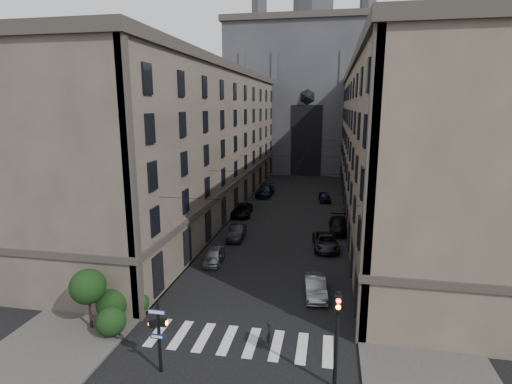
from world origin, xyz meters
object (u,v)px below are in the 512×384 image
Objects in this scene: gothic_tower at (311,87)px; car_left_far at (265,191)px; car_right_midnear at (326,242)px; car_right_midfar at (339,225)px; pedestrian at (270,334)px; car_right_far at (325,197)px; pedestrian_signal_left at (159,332)px; car_left_midnear at (237,232)px; traffic_light_right at (337,329)px; car_right_near at (315,287)px; car_left_midfar at (241,210)px; car_left_near at (214,256)px.

gothic_tower is 35.56m from car_left_far.
car_right_midnear is at bearing -84.83° from gothic_tower.
car_right_midfar reaches higher than car_right_midnear.
gothic_tower is 72.12m from pedestrian.
car_left_far is 19.75m from car_right_midfar.
car_right_midfar is 1.35× the size of car_right_far.
pedestrian_signal_left reaches higher than car_left_midnear.
car_right_near is (-1.40, 9.90, -2.57)m from traffic_light_right.
car_right_midnear is (0.58, 10.26, 0.00)m from car_right_near.
car_left_midnear is 11.62m from car_right_midfar.
pedestrian is at bearing 32.36° from pedestrian_signal_left.
car_left_midnear reaches higher than car_right_far.
gothic_tower reaches higher than pedestrian_signal_left.
car_right_far is at bearing 91.89° from traffic_light_right.
pedestrian reaches higher than car_left_midnear.
pedestrian_signal_left is 0.75× the size of car_right_midfar.
gothic_tower is at bearing 91.14° from car_right_far.
car_left_midfar is 0.98× the size of car_left_far.
car_left_far reaches higher than car_right_midnear.
car_right_midnear is at bearing -11.21° from car_left_midnear.
car_left_midnear is 0.78× the size of car_left_far.
pedestrian is at bearing -88.49° from gothic_tower.
car_left_midnear is 20.81m from car_right_far.
car_left_midfar is at bearing 130.54° from car_right_midnear.
car_right_midfar is at bearing -53.39° from car_left_far.
car_left_near is at bearing -91.35° from car_left_midfar.
pedestrian is at bearing -79.10° from car_left_midfar.
pedestrian is (5.36, 3.40, -1.54)m from pedestrian_signal_left.
car_left_near is 27.54m from car_left_far.
car_right_far is (4.27, -32.71, -17.12)m from gothic_tower.
car_left_near is at bearing 19.53° from pedestrian.
pedestrian is at bearing -105.39° from car_right_midnear.
traffic_light_right is at bearing -89.19° from car_right_near.
car_left_far is at bearing -1.21° from pedestrian.
car_left_midfar is 1.04× the size of car_right_midnear.
car_left_midfar is at bearing 110.95° from traffic_light_right.
car_left_far is (-10.54, 42.20, -2.49)m from traffic_light_right.
pedestrian_signal_left is at bearing -113.16° from car_right_midfar.
car_right_near is (4.20, -63.14, -17.08)m from gothic_tower.
gothic_tower is 13.42× the size of car_left_midnear.
car_right_near is (9.25, -4.75, 0.07)m from car_left_near.
gothic_tower reaches higher than pedestrian.
car_right_far is at bearing 65.52° from car_left_near.
traffic_light_right reaches higher than car_left_near.
gothic_tower reaches higher than traffic_light_right.
car_left_near is at bearing -116.25° from car_right_far.
car_left_midnear is 1.09× the size of car_right_far.
car_right_near and car_right_midnear have the same top height.
car_right_near is (8.76, -11.58, 0.00)m from car_left_midnear.
pedestrian is (6.90, -11.68, 0.13)m from car_left_near.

